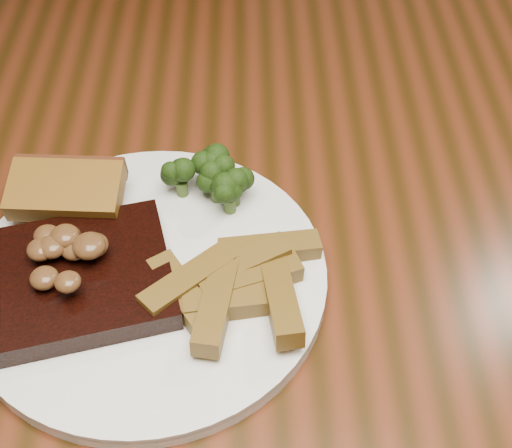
{
  "coord_description": "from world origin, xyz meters",
  "views": [
    {
      "loc": [
        -0.01,
        -0.42,
        1.25
      ],
      "look_at": [
        -0.0,
        0.0,
        0.78
      ],
      "focal_mm": 50.0,
      "sensor_mm": 36.0,
      "label": 1
    }
  ],
  "objects": [
    {
      "name": "mushroom_pile",
      "position": [
        -0.14,
        -0.04,
        0.8
      ],
      "size": [
        0.07,
        0.07,
        0.03
      ],
      "primitive_type": null,
      "color": "brown",
      "rests_on": "steak"
    },
    {
      "name": "plate",
      "position": [
        -0.09,
        -0.04,
        0.76
      ],
      "size": [
        0.35,
        0.35,
        0.01
      ],
      "primitive_type": "cylinder",
      "rotation": [
        0.0,
        0.0,
        0.16
      ],
      "color": "white",
      "rests_on": "dining_table"
    },
    {
      "name": "steak_bone",
      "position": [
        -0.16,
        -0.11,
        0.77
      ],
      "size": [
        0.13,
        0.04,
        0.02
      ],
      "primitive_type": "cube",
      "rotation": [
        0.0,
        0.0,
        0.24
      ],
      "color": "beige",
      "rests_on": "plate"
    },
    {
      "name": "broccoli_cluster",
      "position": [
        -0.04,
        0.05,
        0.78
      ],
      "size": [
        0.07,
        0.07,
        0.04
      ],
      "primitive_type": null,
      "color": "#213A0D",
      "rests_on": "plate"
    },
    {
      "name": "garlic_bread",
      "position": [
        -0.17,
        0.03,
        0.77
      ],
      "size": [
        0.1,
        0.06,
        0.02
      ],
      "primitive_type": "cube",
      "rotation": [
        0.0,
        0.0,
        -0.06
      ],
      "color": "brown",
      "rests_on": "plate"
    },
    {
      "name": "chair_far",
      "position": [
        -0.15,
        0.64,
        0.46
      ],
      "size": [
        0.53,
        0.53,
        0.84
      ],
      "rotation": [
        0.0,
        0.0,
        2.72
      ],
      "color": "black",
      "rests_on": "ground"
    },
    {
      "name": "potato_wedges",
      "position": [
        -0.02,
        -0.06,
        0.77
      ],
      "size": [
        0.11,
        0.11,
        0.02
      ],
      "primitive_type": null,
      "color": "brown",
      "rests_on": "plate"
    },
    {
      "name": "dining_table",
      "position": [
        0.0,
        0.0,
        0.66
      ],
      "size": [
        1.6,
        0.9,
        0.75
      ],
      "color": "#4F210F",
      "rests_on": "ground"
    },
    {
      "name": "steak",
      "position": [
        -0.16,
        -0.06,
        0.77
      ],
      "size": [
        0.2,
        0.17,
        0.02
      ],
      "primitive_type": "cube",
      "rotation": [
        0.0,
        0.0,
        0.24
      ],
      "color": "black",
      "rests_on": "plate"
    }
  ]
}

